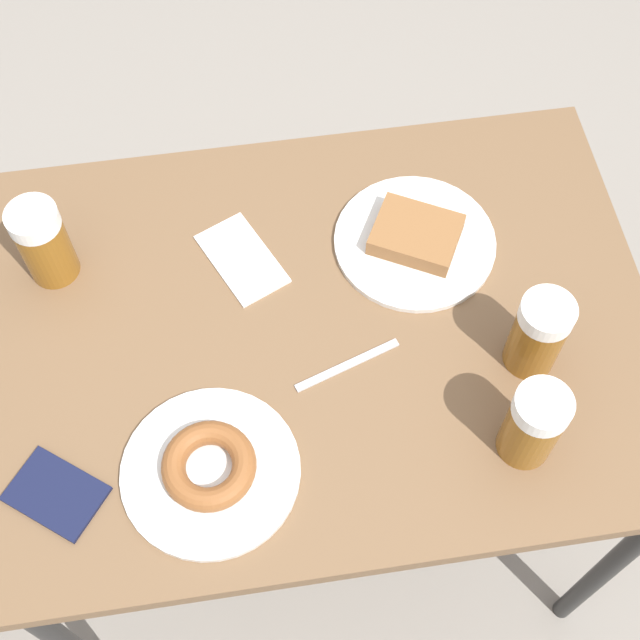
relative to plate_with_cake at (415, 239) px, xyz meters
The scene contains 10 objects.
ground_plane 0.82m from the plate_with_cake, 126.52° to the left, with size 8.00×8.00×0.00m, color gray.
table 0.23m from the plate_with_cake, 126.52° to the left, with size 0.75×1.02×0.78m.
plate_with_cake is the anchor object (origin of this frame).
plate_with_donut 0.49m from the plate_with_cake, 133.19° to the left, with size 0.25×0.25×0.04m.
beer_mug_left 0.27m from the plate_with_cake, 150.94° to the right, with size 0.08×0.08×0.15m.
beer_mug_center 0.57m from the plate_with_cake, 86.33° to the left, with size 0.08×0.08×0.15m.
beer_mug_right 0.37m from the plate_with_cake, 167.13° to the right, with size 0.08×0.08×0.15m.
napkin_folded 0.28m from the plate_with_cake, 87.81° to the left, with size 0.18×0.14×0.00m.
fork 0.25m from the plate_with_cake, 144.54° to the left, with size 0.07×0.16×0.00m.
passport_near_edge 0.66m from the plate_with_cake, 120.48° to the left, with size 0.15×0.15×0.01m.
Camera 1 is at (-0.65, 0.10, 1.96)m, focal length 50.00 mm.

